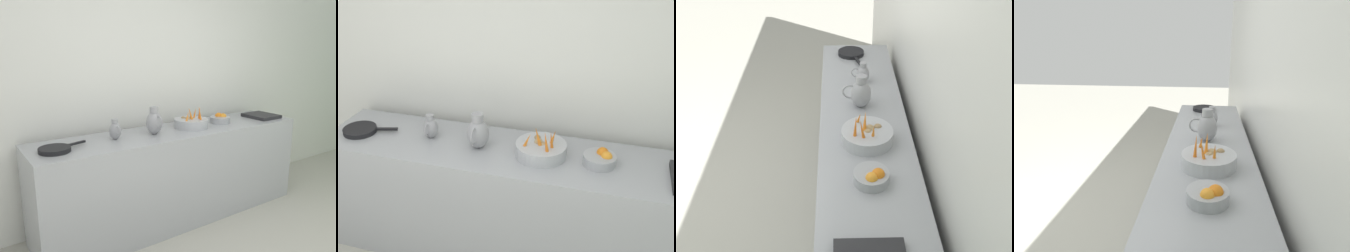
{
  "view_description": "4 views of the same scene",
  "coord_description": "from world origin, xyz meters",
  "views": [
    {
      "loc": [
        1.01,
        -1.64,
        1.67
      ],
      "look_at": [
        -1.45,
        0.02,
        0.98
      ],
      "focal_mm": 35.79,
      "sensor_mm": 36.0,
      "label": 1
    },
    {
      "loc": [
        0.75,
        0.77,
        2.32
      ],
      "look_at": [
        -1.52,
        0.11,
        1.09
      ],
      "focal_mm": 43.43,
      "sensor_mm": 36.0,
      "label": 2
    },
    {
      "loc": [
        -1.34,
        2.38,
        2.46
      ],
      "look_at": [
        -1.38,
        0.38,
        1.05
      ],
      "focal_mm": 41.57,
      "sensor_mm": 36.0,
      "label": 3
    },
    {
      "loc": [
        -1.52,
        1.89,
        1.68
      ],
      "look_at": [
        -1.36,
        0.21,
        1.12
      ],
      "focal_mm": 29.5,
      "sensor_mm": 36.0,
      "label": 4
    }
  ],
  "objects": [
    {
      "name": "tile_wall_left",
      "position": [
        -1.95,
        0.66,
        1.5
      ],
      "size": [
        0.1,
        7.84,
        3.0
      ],
      "primitive_type": "cube",
      "color": "silver",
      "rests_on": "ground_plane"
    },
    {
      "name": "prep_counter",
      "position": [
        -1.53,
        0.16,
        0.45
      ],
      "size": [
        0.62,
        2.75,
        0.9
      ],
      "primitive_type": "cube",
      "color": "#9EA0A5",
      "rests_on": "ground_plane"
    },
    {
      "name": "vegetable_colander",
      "position": [
        -1.53,
        0.34,
        0.95
      ],
      "size": [
        0.34,
        0.34,
        0.22
      ],
      "color": "#ADAFB5",
      "rests_on": "prep_counter"
    },
    {
      "name": "orange_bowl",
      "position": [
        -1.54,
        0.73,
        0.94
      ],
      "size": [
        0.21,
        0.21,
        0.1
      ],
      "color": "#9EA0A5",
      "rests_on": "prep_counter"
    },
    {
      "name": "metal_pitcher_tall",
      "position": [
        -1.52,
        -0.09,
        1.02
      ],
      "size": [
        0.21,
        0.15,
        0.25
      ],
      "color": "#939399",
      "rests_on": "prep_counter"
    },
    {
      "name": "metal_pitcher_short",
      "position": [
        -1.56,
        -0.46,
        0.98
      ],
      "size": [
        0.15,
        0.11,
        0.18
      ],
      "color": "#939399",
      "rests_on": "prep_counter"
    },
    {
      "name": "skillet_on_counter",
      "position": [
        -1.48,
        -0.99,
        0.92
      ],
      "size": [
        0.24,
        0.39,
        0.03
      ],
      "color": "black",
      "rests_on": "prep_counter"
    }
  ]
}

